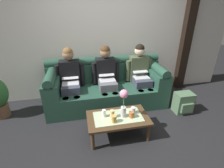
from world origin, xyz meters
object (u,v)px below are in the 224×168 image
Objects in this scene: person_left at (70,77)px; flower_vase at (124,100)px; coffee_table at (118,119)px; backpack_right at (183,103)px; person_middle at (106,74)px; cup_far_right at (114,119)px; cup_far_left at (133,110)px; cup_far_center at (104,113)px; cup_near_right at (112,114)px; person_right at (140,72)px; couch at (107,87)px; cup_near_left at (132,115)px.

flower_vase is (0.79, -1.03, -0.01)m from person_left.
backpack_right reaches higher than coffee_table.
cup_far_right is at bearing -94.56° from person_middle.
flower_vase is at bearing -52.57° from person_left.
flower_vase is at bearing -160.08° from cup_far_left.
flower_vase is 3.92× the size of cup_far_center.
coffee_table is 0.15m from cup_near_right.
person_middle is 1.00× the size of person_right.
couch is 1.08m from flower_vase.
cup_near_right is at bearing 168.72° from cup_near_left.
couch is 5.11× the size of flower_vase.
cup_far_left reaches higher than backpack_right.
couch is at bearing 100.49° from cup_near_left.
cup_near_right is 1.04× the size of cup_far_center.
coffee_table is at bearing -55.06° from person_left.
cup_near_right is (-0.09, -1.02, 0.05)m from couch.
backpack_right is at bearing -24.58° from person_middle.
person_right reaches higher than flower_vase.
flower_vase is 0.29m from cup_near_right.
cup_near_left is (0.20, -0.06, 0.10)m from coffee_table.
cup_far_center is at bearing -102.24° from couch.
person_right is 13.31× the size of cup_near_left.
cup_far_left is at bearing -115.12° from person_right.
backpack_right is (1.41, -0.64, -0.46)m from person_middle.
backpack_right is at bearing 11.62° from cup_far_center.
person_right is at bearing 55.05° from coffee_table.
cup_near_right is (-0.09, 0.00, 0.11)m from coffee_table.
person_left is at bearing 130.30° from cup_near_left.
person_middle is at bearing 90.00° from coffee_table.
person_middle reaches higher than couch.
person_right reaches higher than cup_far_left.
cup_far_right is (-0.09, -0.12, 0.11)m from coffee_table.
cup_near_right is 1.13× the size of cup_far_right.
backpack_right is (1.41, -0.65, -0.17)m from couch.
cup_near_left is (0.12, -0.04, -0.25)m from flower_vase.
cup_far_left is at bearing 61.40° from cup_near_left.
cup_far_right reaches higher than coffee_table.
person_middle is 11.14× the size of cup_far_right.
flower_vase is (0.08, -0.01, 0.34)m from coffee_table.
person_left is 1.21m from cup_near_right.
cup_far_center is (-0.93, -0.98, -0.24)m from person_right.
person_left is at bearing 127.43° from flower_vase.
person_middle reaches higher than cup_far_left.
flower_vase is 1.14× the size of backpack_right.
cup_near_left is 0.91× the size of cup_far_left.
coffee_table is at bearing -165.06° from backpack_right.
person_left reaches higher than cup_near_left.
backpack_right is at bearing -16.89° from person_left.
person_right reaches higher than cup_far_center.
person_left is at bearing -179.67° from couch.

